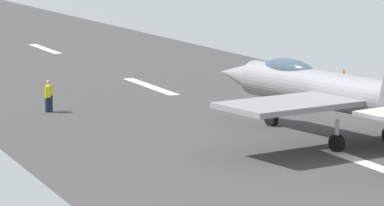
{
  "coord_description": "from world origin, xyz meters",
  "views": [
    {
      "loc": [
        -33.64,
        22.97,
        9.07
      ],
      "look_at": [
        5.91,
        5.72,
        2.2
      ],
      "focal_mm": 96.58,
      "sensor_mm": 36.0,
      "label": 1
    }
  ],
  "objects": [
    {
      "name": "ground_plane",
      "position": [
        0.0,
        0.0,
        0.0
      ],
      "size": [
        400.0,
        400.0,
        0.0
      ],
      "primitive_type": "plane",
      "color": "slate"
    },
    {
      "name": "runway_strip",
      "position": [
        -0.02,
        0.0,
        0.01
      ],
      "size": [
        240.0,
        26.0,
        0.02
      ],
      "color": "#403F40",
      "rests_on": "ground"
    },
    {
      "name": "crew_person",
      "position": [
        18.72,
        8.4,
        0.86
      ],
      "size": [
        0.57,
        0.49,
        1.72
      ],
      "color": "#1E2338",
      "rests_on": "ground"
    },
    {
      "name": "fighter_jet",
      "position": [
        5.69,
        -1.41,
        2.34
      ],
      "size": [
        16.81,
        13.48,
        5.53
      ],
      "color": "gray",
      "rests_on": "ground"
    },
    {
      "name": "marker_cone_far",
      "position": [
        24.65,
        -13.44,
        0.28
      ],
      "size": [
        0.44,
        0.44,
        0.55
      ],
      "primitive_type": "cone",
      "color": "orange",
      "rests_on": "ground"
    }
  ]
}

